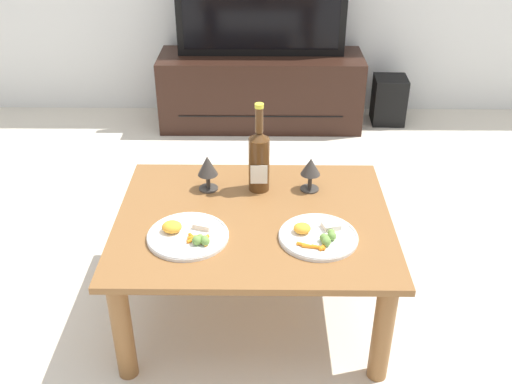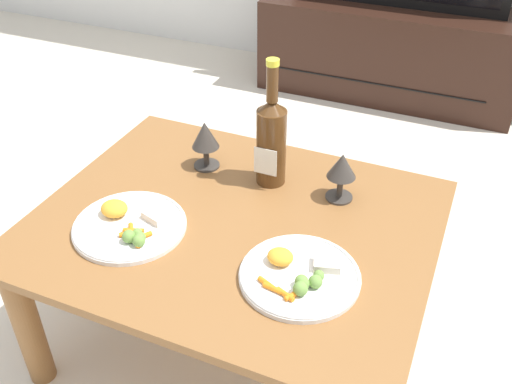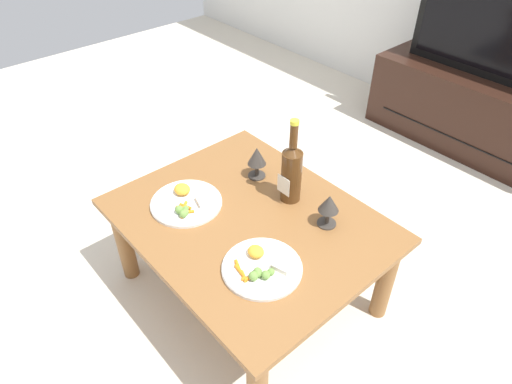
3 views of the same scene
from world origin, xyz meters
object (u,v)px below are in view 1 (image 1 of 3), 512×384
Objects in this scene: wine_bottle at (259,158)px; dinner_plate_left at (188,235)px; goblet_right at (311,169)px; tv_screen at (261,9)px; dinner_plate_right at (318,236)px; goblet_left at (208,167)px; tv_stand at (261,90)px; floor_speaker at (389,100)px; dining_table at (254,234)px.

wine_bottle is 0.44m from dinner_plate_left.
tv_screen is at bearing 96.98° from goblet_right.
goblet_left is at bearing 140.57° from dinner_plate_right.
tv_screen reaches higher than tv_stand.
floor_speaker is at bearing 61.18° from dinner_plate_left.
goblet_right is at bearing 42.67° from dining_table.
tv_stand is 0.86m from floor_speaker.
floor_speaker is 2.24× the size of goblet_right.
goblet_left is (-0.18, 0.20, 0.17)m from dining_table.
floor_speaker is at bearing 72.07° from dinner_plate_right.
tv_screen is 1.05m from floor_speaker.
tv_stand is 4.68× the size of dinner_plate_right.
tv_stand is at bearing 89.92° from wine_bottle.
goblet_right is 0.56m from dinner_plate_left.
goblet_left is 0.52× the size of dinner_plate_right.
goblet_left is at bearing -179.08° from wine_bottle.
goblet_right is (0.22, 0.20, 0.17)m from dining_table.
wine_bottle is at bearing 0.92° from goblet_left.
wine_bottle is 2.62× the size of goblet_right.
tv_screen is 1.65m from goblet_right.
tv_screen is 7.57× the size of goblet_right.
tv_stand is 4.54× the size of dinner_plate_left.
goblet_left is (-0.20, -1.62, -0.22)m from tv_screen.
dining_table is 3.54× the size of dinner_plate_left.
floor_speaker is (0.85, 0.04, -0.60)m from tv_screen.
floor_speaker is 1.83m from goblet_right.
goblet_left is 0.40m from goblet_right.
dining_table is 0.78× the size of tv_stand.
tv_stand is 1.99m from dinner_plate_left.
dinner_plate_left is (-0.04, -0.34, -0.08)m from goblet_left.
tv_stand is at bearing 89.34° from dining_table.
tv_stand is 1.66m from goblet_right.
goblet_left reaches higher than dining_table.
wine_bottle is at bearing 54.15° from dinner_plate_left.
dinner_plate_left reaches higher than tv_stand.
dinner_plate_left is (-0.23, -0.13, 0.09)m from dining_table.
goblet_right reaches higher than dinner_plate_right.
goblet_right is at bearing -83.03° from tv_stand.
goblet_left is at bearing 180.00° from goblet_right.
tv_screen is (0.00, -0.00, 0.52)m from tv_stand.
goblet_left is 0.51× the size of dinner_plate_left.
floor_speaker is (0.87, 1.87, -0.21)m from dining_table.
dinner_plate_right is (-0.65, -2.00, 0.30)m from floor_speaker.
floor_speaker is 2.12m from dinner_plate_right.
wine_bottle is at bearing -90.08° from tv_screen.
dining_table is at bearing -90.66° from tv_screen.
dinner_plate_right is at bearing -84.01° from tv_stand.
goblet_right is at bearing -83.02° from tv_screen.
tv_stand is 9.39× the size of goblet_right.
dining_table is 0.30m from wine_bottle.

